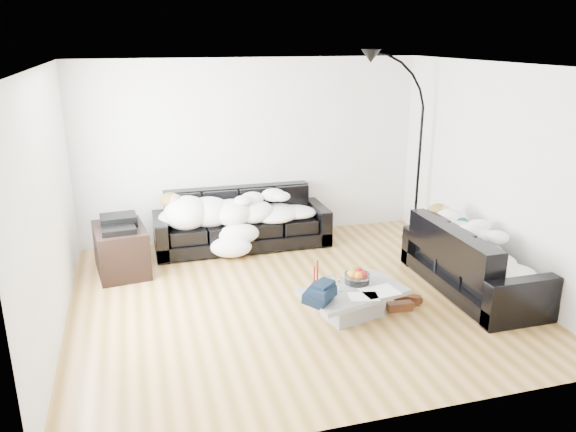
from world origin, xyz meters
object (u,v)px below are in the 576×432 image
object	(u,v)px
candle_left	(314,277)
av_cabinet	(121,250)
sleeper_back	(242,205)
wine_glass_c	(341,285)
candle_right	(317,272)
floor_lamp	(419,160)
sleeper_right	(475,240)
fruit_bowl	(357,276)
sofa_back	(242,220)
sofa_right	(473,259)
wine_glass_b	(328,284)
wine_glass_a	(333,282)
shoes	(403,302)
stereo	(119,222)
coffee_table	(353,303)

from	to	relation	value
candle_left	av_cabinet	xyz separation A→B (m)	(-2.01, 1.72, -0.12)
sleeper_back	wine_glass_c	size ratio (longest dim) A/B	13.34
candle_right	wine_glass_c	bearing A→B (deg)	-56.83
floor_lamp	candle_left	bearing A→B (deg)	-152.78
sleeper_right	floor_lamp	world-z (taller)	floor_lamp
candle_right	floor_lamp	distance (m)	2.86
fruit_bowl	candle_left	world-z (taller)	candle_left
av_cabinet	floor_lamp	bearing A→B (deg)	-5.91
sofa_back	candle_right	world-z (taller)	sofa_back
candle_left	sofa_back	bearing A→B (deg)	99.00
sleeper_right	candle_right	size ratio (longest dim) A/B	6.35
sofa_right	sleeper_back	world-z (taller)	sleeper_back
fruit_bowl	wine_glass_b	distance (m)	0.41
fruit_bowl	wine_glass_a	world-z (taller)	fruit_bowl
shoes	av_cabinet	size ratio (longest dim) A/B	0.55
candle_left	floor_lamp	bearing A→B (deg)	40.24
wine_glass_b	stereo	xyz separation A→B (m)	(-2.10, 1.90, 0.26)
wine_glass_b	shoes	xyz separation A→B (m)	(0.91, 0.04, -0.35)
sleeper_right	candle_left	xyz separation A→B (m)	(-1.98, -0.05, -0.20)
av_cabinet	floor_lamp	world-z (taller)	floor_lamp
wine_glass_a	shoes	xyz separation A→B (m)	(0.84, -0.02, -0.34)
fruit_bowl	wine_glass_a	xyz separation A→B (m)	(-0.31, -0.08, -0.00)
sofa_back	stereo	xyz separation A→B (m)	(-1.66, -0.49, 0.27)
wine_glass_c	floor_lamp	xyz separation A→B (m)	(1.95, 2.04, 0.80)
sleeper_right	av_cabinet	size ratio (longest dim) A/B	1.92
sleeper_right	coffee_table	xyz separation A→B (m)	(-1.61, -0.25, -0.47)
candle_left	shoes	bearing A→B (deg)	-8.01
sleeper_right	stereo	world-z (taller)	sleeper_right
sofa_back	wine_glass_b	size ratio (longest dim) A/B	13.50
sleeper_back	fruit_bowl	distance (m)	2.36
sleeper_back	wine_glass_b	distance (m)	2.39
sofa_back	fruit_bowl	size ratio (longest dim) A/B	8.81
sofa_right	wine_glass_c	world-z (taller)	sofa_right
wine_glass_b	wine_glass_c	size ratio (longest dim) A/B	1.17
sofa_back	wine_glass_c	distance (m)	2.48
sleeper_right	shoes	distance (m)	1.14
sofa_right	wine_glass_b	distance (m)	1.90
floor_lamp	coffee_table	bearing A→B (deg)	-144.49
sleeper_back	stereo	bearing A→B (deg)	-165.10
sofa_back	shoes	bearing A→B (deg)	-60.07
sofa_back	coffee_table	world-z (taller)	sofa_back
stereo	wine_glass_a	bearing A→B (deg)	-45.11
sofa_right	shoes	world-z (taller)	sofa_right
wine_glass_b	wine_glass_c	xyz separation A→B (m)	(0.13, -0.02, -0.01)
sleeper_right	fruit_bowl	bearing A→B (deg)	93.56
coffee_table	wine_glass_b	size ratio (longest dim) A/B	5.96
sleeper_back	sleeper_right	xyz separation A→B (m)	(2.33, -2.11, -0.00)
fruit_bowl	floor_lamp	world-z (taller)	floor_lamp
sleeper_right	floor_lamp	xyz separation A→B (m)	(0.20, 1.79, 0.57)
wine_glass_a	floor_lamp	xyz separation A→B (m)	(2.01, 1.96, 0.79)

